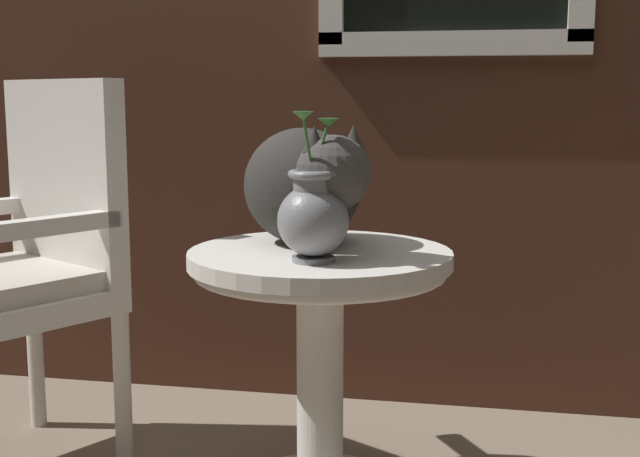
% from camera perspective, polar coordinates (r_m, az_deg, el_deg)
% --- Properties ---
extents(wicker_side_table, '(0.59, 0.59, 0.60)m').
position_cam_1_polar(wicker_side_table, '(1.95, 0.00, -6.63)').
color(wicker_side_table, silver).
rests_on(wicker_side_table, ground_plane).
extents(wicker_chair, '(0.61, 0.60, 0.99)m').
position_cam_1_polar(wicker_chair, '(2.29, -18.94, -1.70)').
color(wicker_chair, silver).
rests_on(wicker_chair, ground_plane).
extents(cat, '(0.41, 0.56, 0.28)m').
position_cam_1_polar(cat, '(1.97, -0.94, 2.96)').
color(cat, '#33302D').
rests_on(cat, wicker_side_table).
extents(pewter_vase_with_ivy, '(0.15, 0.15, 0.31)m').
position_cam_1_polar(pewter_vase_with_ivy, '(1.77, -0.46, 0.91)').
color(pewter_vase_with_ivy, gray).
rests_on(pewter_vase_with_ivy, wicker_side_table).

